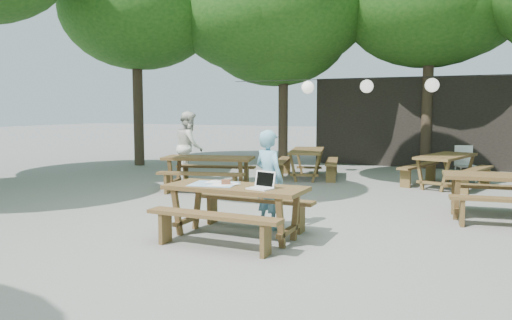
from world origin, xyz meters
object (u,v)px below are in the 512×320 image
object	(u,v)px
main_picnic_table	(236,211)
woman	(269,179)
picnic_table_nw	(209,173)
plastic_chair	(465,171)
second_person	(189,146)

from	to	relation	value
main_picnic_table	woman	xyz separation A→B (m)	(0.20, 0.74, 0.37)
main_picnic_table	woman	size ratio (longest dim) A/B	1.32
picnic_table_nw	plastic_chair	world-z (taller)	plastic_chair
woman	plastic_chair	world-z (taller)	woman
picnic_table_nw	woman	bearing A→B (deg)	-60.62
woman	picnic_table_nw	bearing A→B (deg)	-21.75
woman	second_person	bearing A→B (deg)	-20.54
second_person	plastic_chair	bearing A→B (deg)	-99.68
main_picnic_table	woman	bearing A→B (deg)	74.58
picnic_table_nw	woman	xyz separation A→B (m)	(2.65, -2.75, 0.37)
picnic_table_nw	second_person	bearing A→B (deg)	123.61
woman	second_person	distance (m)	5.36
second_person	woman	bearing A→B (deg)	-167.69
woman	plastic_chair	xyz separation A→B (m)	(2.58, 6.51, -0.50)
picnic_table_nw	second_person	xyz separation A→B (m)	(-1.15, 1.03, 0.49)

